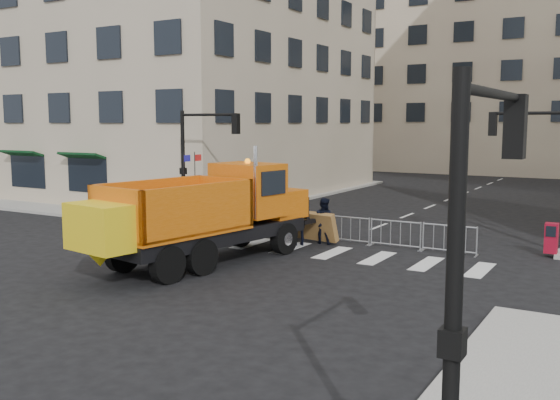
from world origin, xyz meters
The scene contains 13 objects.
ground centered at (0.00, 0.00, 0.00)m, with size 120.00×120.00×0.00m, color black.
sidewalk_back centered at (0.00, 8.50, 0.07)m, with size 64.00×5.00×0.15m, color gray.
building_left centered at (-20.00, 20.00, 13.00)m, with size 24.00×22.00×26.00m, color tan.
building_far centered at (0.00, 52.00, 12.00)m, with size 30.00×18.00×24.00m, color tan.
traffic_light_left centered at (-8.00, 7.50, 2.70)m, with size 0.18×0.18×5.40m, color black.
traffic_light_near centered at (9.00, -9.00, 2.70)m, with size 0.18×0.18×5.40m, color black.
crowd_barriers centered at (-0.75, 7.60, 0.55)m, with size 12.60×0.60×1.10m, color #9EA0A5, non-canonical shape.
plow_truck centered at (-2.37, 1.62, 1.80)m, with size 4.54×10.77×4.06m.
cop_a centered at (-2.17, 7.00, 0.88)m, with size 0.64×0.42×1.77m, color black.
cop_b centered at (-0.42, 6.98, 0.93)m, with size 0.90×0.70×1.86m, color black.
cop_c centered at (-1.05, 6.13, 0.87)m, with size 1.02×0.43×1.75m, color black.
worker centered at (-3.21, 7.42, 1.01)m, with size 1.11×0.64×1.72m, color #C2DA19.
newspaper_box centered at (7.85, 8.86, 0.70)m, with size 0.45×0.40×1.10m, color maroon.
Camera 1 is at (10.61, -15.26, 4.86)m, focal length 40.00 mm.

